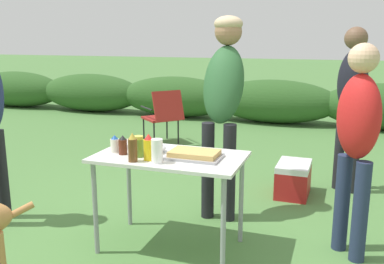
% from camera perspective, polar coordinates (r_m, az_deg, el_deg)
% --- Properties ---
extents(ground_plane, '(60.00, 60.00, 0.00)m').
position_cam_1_polar(ground_plane, '(3.46, -2.85, -15.02)').
color(ground_plane, '#4C7A3D').
extents(shrub_hedge, '(14.40, 0.90, 0.82)m').
position_cam_1_polar(shrub_hedge, '(8.26, 10.91, 4.04)').
color(shrub_hedge, '#2D5623').
rests_on(shrub_hedge, ground).
extents(folding_table, '(1.10, 0.64, 0.74)m').
position_cam_1_polar(folding_table, '(3.20, -2.97, -4.45)').
color(folding_table, silver).
rests_on(folding_table, ground).
extents(food_tray, '(0.39, 0.26, 0.06)m').
position_cam_1_polar(food_tray, '(3.10, 0.33, -3.05)').
color(food_tray, '#9E9EA3').
rests_on(food_tray, folding_table).
extents(plate_stack, '(0.24, 0.24, 0.04)m').
position_cam_1_polar(plate_stack, '(3.46, -7.99, -1.60)').
color(plate_stack, white).
rests_on(plate_stack, folding_table).
extents(mixing_bowl, '(0.21, 0.21, 0.06)m').
position_cam_1_polar(mixing_bowl, '(3.27, -5.34, -2.16)').
color(mixing_bowl, silver).
rests_on(mixing_bowl, folding_table).
extents(paper_cup_stack, '(0.08, 0.08, 0.17)m').
position_cam_1_polar(paper_cup_stack, '(2.98, -4.69, -2.55)').
color(paper_cup_stack, white).
rests_on(paper_cup_stack, folding_table).
extents(beer_bottle, '(0.06, 0.06, 0.21)m').
position_cam_1_polar(beer_bottle, '(3.03, -7.92, -2.11)').
color(beer_bottle, brown).
rests_on(beer_bottle, folding_table).
extents(bbq_sauce_bottle, '(0.06, 0.06, 0.15)m').
position_cam_1_polar(bbq_sauce_bottle, '(3.23, -9.20, -1.76)').
color(bbq_sauce_bottle, '#562314').
rests_on(bbq_sauce_bottle, folding_table).
extents(relish_jar, '(0.08, 0.08, 0.16)m').
position_cam_1_polar(relish_jar, '(3.15, -7.14, -1.95)').
color(relish_jar, olive).
rests_on(relish_jar, folding_table).
extents(mustard_bottle, '(0.07, 0.07, 0.19)m').
position_cam_1_polar(mustard_bottle, '(3.05, -5.79, -2.08)').
color(mustard_bottle, yellow).
rests_on(mustard_bottle, folding_table).
extents(mayo_bottle, '(0.07, 0.07, 0.13)m').
position_cam_1_polar(mayo_bottle, '(3.30, -10.26, -1.61)').
color(mayo_bottle, silver).
rests_on(mayo_bottle, folding_table).
extents(standing_person_in_gray_fleece, '(0.36, 0.51, 1.78)m').
position_cam_1_polar(standing_person_in_gray_fleece, '(3.77, 4.23, 5.55)').
color(standing_person_in_gray_fleece, black).
rests_on(standing_person_in_gray_fleece, ground).
extents(standing_person_with_beanie, '(0.42, 0.43, 1.56)m').
position_cam_1_polar(standing_person_with_beanie, '(3.24, 21.18, -0.04)').
color(standing_person_with_beanie, '#232D4C').
rests_on(standing_person_with_beanie, ground).
extents(standing_person_in_navy_coat, '(0.38, 0.35, 1.70)m').
position_cam_1_polar(standing_person_in_navy_coat, '(4.66, 20.52, 4.99)').
color(standing_person_in_navy_coat, black).
rests_on(standing_person_in_navy_coat, ground).
extents(camp_chair_green_behind_table, '(0.75, 0.74, 0.83)m').
position_cam_1_polar(camp_chair_green_behind_table, '(6.45, -3.82, 2.41)').
color(camp_chair_green_behind_table, maroon).
rests_on(camp_chair_green_behind_table, ground).
extents(cooler_box, '(0.33, 0.49, 0.34)m').
position_cam_1_polar(cooler_box, '(4.55, 13.35, -6.11)').
color(cooler_box, '#B21E1E').
rests_on(cooler_box, ground).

